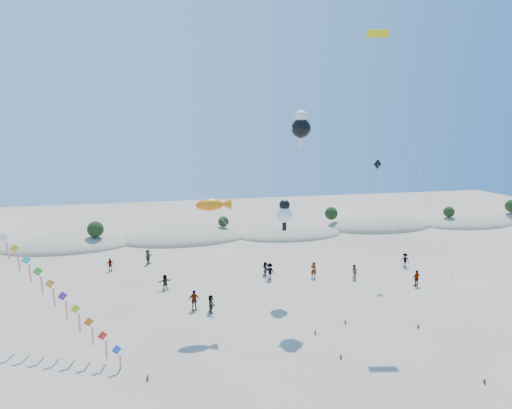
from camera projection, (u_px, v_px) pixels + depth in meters
The scene contains 7 objects.
dune_ridge at pixel (191, 238), 63.46m from camera, with size 145.30×11.49×5.57m.
fish_kite at pixel (214, 205), 34.99m from camera, with size 9.23×9.21×10.40m.
cartoon_kite_low at pixel (284, 213), 40.36m from camera, with size 1.53×9.21×9.46m.
cartoon_kite_high at pixel (301, 126), 37.66m from camera, with size 3.29×6.59×17.64m.
parafoil_kite at pixel (380, 42), 36.94m from camera, with size 2.02×15.48×24.57m.
dark_kite at pixel (386, 199), 42.97m from camera, with size 3.50×13.38×12.83m.
beachgoers at pixel (255, 274), 45.39m from camera, with size 34.70×17.13×1.85m.
Camera 1 is at (-3.42, -17.10, 15.96)m, focal length 30.00 mm.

